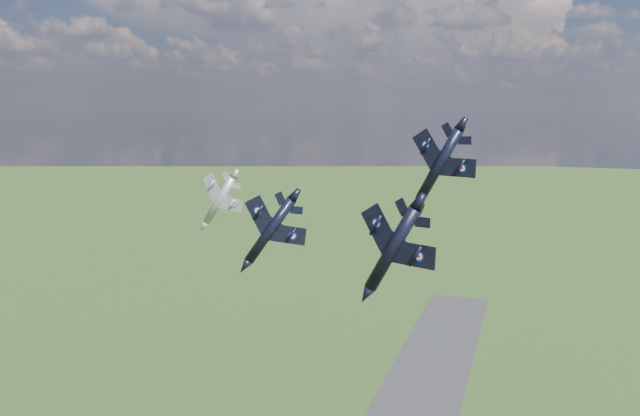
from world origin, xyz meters
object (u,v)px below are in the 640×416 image
(jet_right_navy, at_px, (392,249))
(jet_high_navy, at_px, (439,164))
(jet_lead_navy, at_px, (270,230))
(jet_left_silver, at_px, (220,200))

(jet_right_navy, relative_size, jet_high_navy, 0.92)
(jet_lead_navy, bearing_deg, jet_left_silver, 131.30)
(jet_lead_navy, relative_size, jet_left_silver, 1.16)
(jet_right_navy, distance_m, jet_high_navy, 25.16)
(jet_lead_navy, height_order, jet_right_navy, jet_right_navy)
(jet_high_navy, relative_size, jet_left_silver, 1.15)
(jet_right_navy, bearing_deg, jet_high_navy, 104.97)
(jet_high_navy, distance_m, jet_left_silver, 35.87)
(jet_lead_navy, bearing_deg, jet_high_navy, 0.64)
(jet_high_navy, height_order, jet_left_silver, jet_high_navy)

